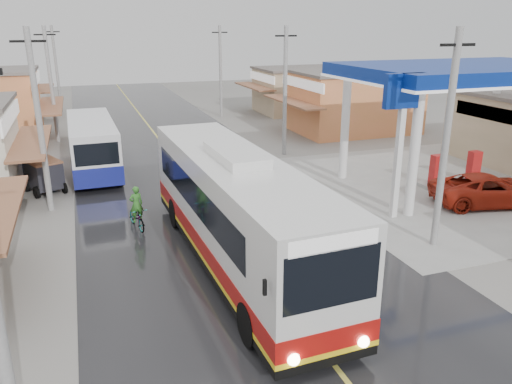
# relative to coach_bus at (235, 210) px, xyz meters

# --- Properties ---
(ground) EXTENTS (120.00, 120.00, 0.00)m
(ground) POSITION_rel_coach_bus_xyz_m (0.62, -1.07, -1.99)
(ground) COLOR slate
(ground) RESTS_ON ground
(road) EXTENTS (12.00, 90.00, 0.02)m
(road) POSITION_rel_coach_bus_xyz_m (0.62, 13.93, -1.98)
(road) COLOR black
(road) RESTS_ON ground
(centre_line) EXTENTS (0.15, 90.00, 0.01)m
(centre_line) POSITION_rel_coach_bus_xyz_m (0.62, 13.93, -1.97)
(centre_line) COLOR #D8CC4C
(centre_line) RESTS_ON road
(shopfronts_right) EXTENTS (11.00, 44.00, 4.80)m
(shopfronts_right) POSITION_rel_coach_bus_xyz_m (15.62, 10.93, -1.99)
(shopfronts_right) COLOR beige
(shopfronts_right) RESTS_ON ground
(utility_poles_left) EXTENTS (1.60, 50.00, 8.00)m
(utility_poles_left) POSITION_rel_coach_bus_xyz_m (-6.38, 14.93, -1.99)
(utility_poles_left) COLOR gray
(utility_poles_left) RESTS_ON ground
(utility_poles_right) EXTENTS (1.60, 36.00, 8.00)m
(utility_poles_right) POSITION_rel_coach_bus_xyz_m (7.62, 13.93, -1.99)
(utility_poles_right) COLOR gray
(utility_poles_right) RESTS_ON ground
(coach_bus) EXTENTS (3.36, 13.33, 4.13)m
(coach_bus) POSITION_rel_coach_bus_xyz_m (0.00, 0.00, 0.00)
(coach_bus) COLOR silver
(coach_bus) RESTS_ON road
(second_bus) EXTENTS (2.56, 8.98, 2.97)m
(second_bus) POSITION_rel_coach_bus_xyz_m (-4.20, 13.72, -0.39)
(second_bus) COLOR silver
(second_bus) RESTS_ON road
(jeepney) EXTENTS (5.67, 3.57, 1.46)m
(jeepney) POSITION_rel_coach_bus_xyz_m (12.93, 1.84, -1.26)
(jeepney) COLOR #A12010
(jeepney) RESTS_ON ground
(cyclist) EXTENTS (0.95, 1.82, 1.87)m
(cyclist) POSITION_rel_coach_bus_xyz_m (-2.92, 4.41, -1.38)
(cyclist) COLOR black
(cyclist) RESTS_ON ground
(tricycle_near) EXTENTS (2.17, 2.41, 1.68)m
(tricycle_near) POSITION_rel_coach_bus_xyz_m (-6.73, 10.77, -1.03)
(tricycle_near) COLOR #26262D
(tricycle_near) RESTS_ON ground
(tricycle_far) EXTENTS (2.29, 2.56, 1.79)m
(tricycle_far) POSITION_rel_coach_bus_xyz_m (-8.55, 13.66, -0.97)
(tricycle_far) COLOR #26262D
(tricycle_far) RESTS_ON ground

